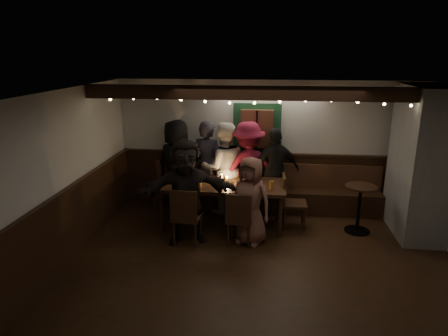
# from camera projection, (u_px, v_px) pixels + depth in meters

# --- Properties ---
(room) EXTENTS (6.02, 5.01, 2.62)m
(room) POSITION_uv_depth(u_px,v_px,m) (326.00, 173.00, 7.01)
(room) COLOR black
(room) RESTS_ON ground
(dining_table) EXTENTS (2.27, 0.97, 0.98)m
(dining_table) POSITION_uv_depth(u_px,v_px,m) (223.00, 187.00, 7.29)
(dining_table) COLOR black
(dining_table) RESTS_ON ground
(chair_near_left) EXTENTS (0.48, 0.48, 1.00)m
(chair_near_left) POSITION_uv_depth(u_px,v_px,m) (186.00, 214.00, 6.56)
(chair_near_left) COLOR black
(chair_near_left) RESTS_ON ground
(chair_near_right) EXTENTS (0.46, 0.46, 0.94)m
(chair_near_right) POSITION_uv_depth(u_px,v_px,m) (239.00, 216.00, 6.54)
(chair_near_right) COLOR black
(chair_near_right) RESTS_ON ground
(chair_end) EXTENTS (0.45, 0.45, 0.98)m
(chair_end) POSITION_uv_depth(u_px,v_px,m) (289.00, 198.00, 7.27)
(chair_end) COLOR black
(chair_end) RESTS_ON ground
(high_top) EXTENTS (0.54, 0.54, 0.87)m
(high_top) POSITION_uv_depth(u_px,v_px,m) (360.00, 203.00, 7.06)
(high_top) COLOR black
(high_top) RESTS_ON ground
(person_a) EXTENTS (1.03, 0.83, 1.84)m
(person_a) POSITION_uv_depth(u_px,v_px,m) (177.00, 165.00, 8.06)
(person_a) COLOR black
(person_a) RESTS_ON ground
(person_b) EXTENTS (0.76, 0.59, 1.85)m
(person_b) POSITION_uv_depth(u_px,v_px,m) (207.00, 166.00, 8.01)
(person_b) COLOR #322F3C
(person_b) RESTS_ON ground
(person_c) EXTENTS (1.04, 0.90, 1.83)m
(person_c) POSITION_uv_depth(u_px,v_px,m) (224.00, 168.00, 7.84)
(person_c) COLOR silver
(person_c) RESTS_ON ground
(person_d) EXTENTS (1.37, 1.10, 1.85)m
(person_d) POSITION_uv_depth(u_px,v_px,m) (248.00, 168.00, 7.81)
(person_d) COLOR maroon
(person_d) RESTS_ON ground
(person_e) EXTENTS (1.10, 0.78, 1.73)m
(person_e) POSITION_uv_depth(u_px,v_px,m) (275.00, 171.00, 7.86)
(person_e) COLOR black
(person_e) RESTS_ON ground
(person_f) EXTENTS (1.73, 0.99, 1.78)m
(person_f) POSITION_uv_depth(u_px,v_px,m) (186.00, 192.00, 6.63)
(person_f) COLOR black
(person_f) RESTS_ON ground
(person_g) EXTENTS (0.86, 0.73, 1.50)m
(person_g) POSITION_uv_depth(u_px,v_px,m) (250.00, 201.00, 6.60)
(person_g) COLOR brown
(person_g) RESTS_ON ground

